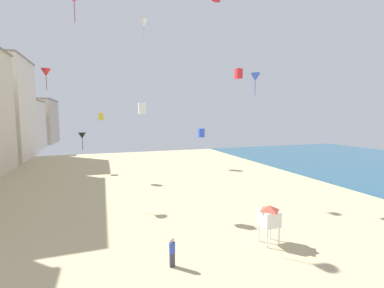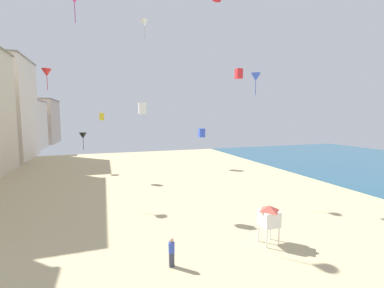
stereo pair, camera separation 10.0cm
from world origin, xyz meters
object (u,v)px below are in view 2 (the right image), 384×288
(kite_red_box, at_px, (239,74))
(kite_white_box, at_px, (142,108))
(lifeguard_stand, at_px, (269,216))
(kite_red_delta, at_px, (47,73))
(kite_white_delta, at_px, (144,23))
(kite_blue_box, at_px, (202,133))
(kite_blue_delta, at_px, (256,77))
(kite_flyer, at_px, (172,251))
(kite_black_delta, at_px, (83,136))
(kite_red_parafoil, at_px, (217,0))
(kite_yellow_box, at_px, (102,117))

(kite_red_box, bearing_deg, kite_white_box, 178.20)
(lifeguard_stand, bearing_deg, kite_red_delta, 147.76)
(lifeguard_stand, distance_m, kite_white_delta, 23.89)
(lifeguard_stand, xyz_separation_m, kite_red_box, (2.53, 8.94, 10.58))
(kite_blue_box, bearing_deg, kite_blue_delta, -88.58)
(kite_flyer, xyz_separation_m, kite_black_delta, (-6.35, 29.03, 4.57))
(kite_white_box, xyz_separation_m, kite_blue_delta, (12.20, 1.34, 3.47))
(kite_black_delta, height_order, kite_white_box, kite_white_box)
(kite_black_delta, distance_m, kite_red_box, 25.93)
(kite_red_box, bearing_deg, kite_white_delta, 137.46)
(kite_white_box, bearing_deg, kite_red_box, -1.80)
(kite_white_delta, bearing_deg, lifeguard_stand, -71.67)
(kite_red_parafoil, relative_size, kite_red_box, 1.40)
(lifeguard_stand, xyz_separation_m, kite_blue_delta, (5.47, 10.58, 10.63))
(kite_yellow_box, xyz_separation_m, kite_white_box, (3.46, -13.60, 0.68))
(kite_white_box, bearing_deg, kite_white_delta, 78.90)
(kite_blue_box, bearing_deg, kite_red_parafoil, -92.86)
(kite_yellow_box, bearing_deg, kite_white_box, -75.74)
(kite_yellow_box, distance_m, kite_red_delta, 9.37)
(lifeguard_stand, relative_size, kite_blue_box, 1.81)
(kite_red_box, relative_size, kite_yellow_box, 0.95)
(lifeguard_stand, xyz_separation_m, kite_black_delta, (-13.00, 28.51, 3.65))
(kite_red_delta, bearing_deg, kite_yellow_box, 52.22)
(kite_white_delta, height_order, kite_blue_box, kite_white_delta)
(kite_flyer, height_order, kite_red_box, kite_red_box)
(kite_white_delta, height_order, kite_blue_delta, kite_white_delta)
(kite_blue_box, distance_m, kite_yellow_box, 15.74)
(kite_black_delta, bearing_deg, kite_white_box, -71.97)
(kite_flyer, xyz_separation_m, kite_white_box, (-0.08, 9.75, 8.09))
(kite_flyer, distance_m, kite_white_box, 12.67)
(kite_white_delta, height_order, kite_red_box, kite_white_delta)
(kite_white_delta, bearing_deg, kite_red_delta, 179.36)
(kite_blue_box, distance_m, kite_white_box, 20.41)
(kite_black_delta, height_order, kite_white_delta, kite_white_delta)
(kite_flyer, bearing_deg, kite_white_delta, 135.79)
(lifeguard_stand, xyz_separation_m, kite_red_parafoil, (4.79, 19.40, 21.88))
(kite_white_box, xyz_separation_m, kite_red_delta, (-8.52, 7.07, 3.72))
(lifeguard_stand, height_order, kite_blue_box, kite_blue_box)
(kite_flyer, relative_size, kite_white_delta, 0.82)
(kite_red_box, xyz_separation_m, kite_blue_delta, (2.93, 1.63, 0.06))
(kite_yellow_box, bearing_deg, kite_blue_box, 10.03)
(kite_red_parafoil, height_order, kite_blue_box, kite_red_parafoil)
(lifeguard_stand, xyz_separation_m, kite_red_delta, (-15.25, 16.30, 10.89))
(kite_black_delta, relative_size, kite_blue_delta, 1.12)
(kite_white_delta, relative_size, kite_blue_box, 1.41)
(kite_blue_box, bearing_deg, kite_white_box, -125.95)
(kite_red_box, height_order, kite_red_delta, kite_red_delta)
(kite_yellow_box, relative_size, kite_red_delta, 0.46)
(kite_red_parafoil, height_order, kite_red_box, kite_red_parafoil)
(kite_blue_box, relative_size, kite_red_delta, 0.66)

